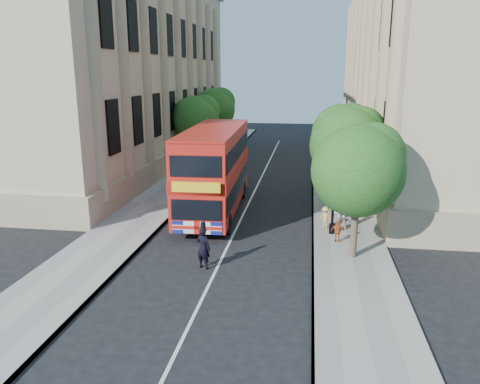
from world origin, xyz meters
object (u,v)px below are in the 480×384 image
at_px(double_decker_bus, 215,168).
at_px(box_van, 224,168).
at_px(woman_pedestrian, 341,214).
at_px(police_constable, 203,248).
at_px(lamp_post, 334,188).

height_order(double_decker_bus, box_van, double_decker_bus).
bearing_deg(woman_pedestrian, police_constable, 46.42).
bearing_deg(lamp_post, police_constable, -138.04).
height_order(double_decker_bus, woman_pedestrian, double_decker_bus).
bearing_deg(woman_pedestrian, double_decker_bus, -14.91).
distance_m(double_decker_bus, police_constable, 8.36).
height_order(lamp_post, woman_pedestrian, lamp_post).
bearing_deg(box_van, woman_pedestrian, -49.54).
xyz_separation_m(double_decker_bus, police_constable, (1.15, -8.08, -1.80)).
bearing_deg(woman_pedestrian, lamp_post, 63.66).
distance_m(box_van, woman_pedestrian, 11.61).
distance_m(box_van, police_constable, 14.57).
distance_m(double_decker_bus, box_van, 6.54).
relative_size(double_decker_bus, box_van, 2.13).
xyz_separation_m(double_decker_bus, box_van, (-0.61, 6.38, -1.32)).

